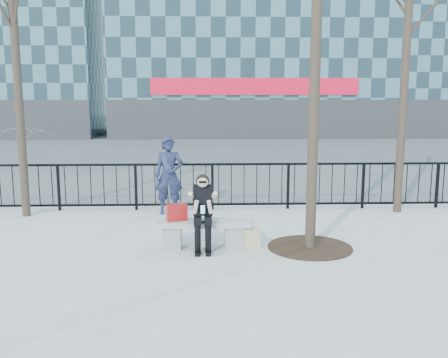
{
  "coord_description": "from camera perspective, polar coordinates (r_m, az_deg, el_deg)",
  "views": [
    {
      "loc": [
        0.08,
        -8.59,
        2.69
      ],
      "look_at": [
        0.4,
        0.8,
        1.1
      ],
      "focal_mm": 40.0,
      "sensor_mm": 36.0,
      "label": 1
    }
  ],
  "objects": [
    {
      "name": "ground",
      "position": [
        9.0,
        -2.39,
        -7.79
      ],
      "size": [
        120.0,
        120.0,
        0.0
      ],
      "primitive_type": "plane",
      "color": "#9D9C98",
      "rests_on": "ground"
    },
    {
      "name": "standing_man",
      "position": [
        11.37,
        -6.3,
        0.41
      ],
      "size": [
        0.67,
        0.46,
        1.77
      ],
      "primitive_type": "imported",
      "rotation": [
        0.0,
        0.0,
        0.05
      ],
      "color": "black",
      "rests_on": "ground"
    },
    {
      "name": "street_surface",
      "position": [
        23.74,
        -2.13,
        3.09
      ],
      "size": [
        60.0,
        23.0,
        0.01
      ],
      "primitive_type": "cube",
      "color": "#474747",
      "rests_on": "ground"
    },
    {
      "name": "bench_main",
      "position": [
        8.92,
        -2.41,
        -5.94
      ],
      "size": [
        1.65,
        0.46,
        0.49
      ],
      "color": "gray",
      "rests_on": "ground"
    },
    {
      "name": "seated_woman",
      "position": [
        8.67,
        -2.43,
        -3.88
      ],
      "size": [
        0.5,
        0.64,
        1.34
      ],
      "color": "black",
      "rests_on": "ground"
    },
    {
      "name": "vendor_umbrella",
      "position": [
        15.9,
        -22.14,
        2.5
      ],
      "size": [
        2.63,
        2.66,
        1.84
      ],
      "primitive_type": "imported",
      "rotation": [
        0.0,
        0.0,
        0.39
      ],
      "color": "gold",
      "rests_on": "ground"
    },
    {
      "name": "tree_grate",
      "position": [
        9.09,
        9.78,
        -7.68
      ],
      "size": [
        1.5,
        1.5,
        0.02
      ],
      "primitive_type": "cylinder",
      "color": "black",
      "rests_on": "ground"
    },
    {
      "name": "railing",
      "position": [
        11.79,
        -2.31,
        -0.85
      ],
      "size": [
        14.0,
        0.06,
        1.1
      ],
      "color": "black",
      "rests_on": "ground"
    },
    {
      "name": "shopping_bag",
      "position": [
        8.91,
        2.9,
        -6.75
      ],
      "size": [
        0.41,
        0.22,
        0.37
      ],
      "primitive_type": "cube",
      "rotation": [
        0.0,
        0.0,
        0.22
      ],
      "color": "beige",
      "rests_on": "ground"
    },
    {
      "name": "handbag",
      "position": [
        8.87,
        -5.43,
        -3.82
      ],
      "size": [
        0.39,
        0.26,
        0.29
      ],
      "primitive_type": "cube",
      "rotation": [
        0.0,
        0.0,
        0.29
      ],
      "color": "#9F1313",
      "rests_on": "bench_main"
    }
  ]
}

